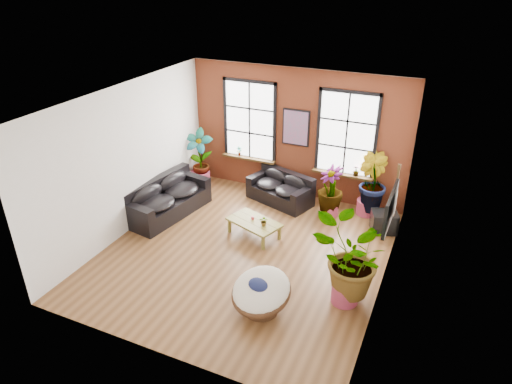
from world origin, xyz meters
TOP-DOWN VIEW (x-y plane):
  - room at (0.00, 0.15)m, footprint 6.04×6.54m
  - sofa_back at (-0.16, 2.64)m, footprint 1.93×1.36m
  - sofa_left at (-2.62, 0.80)m, footprint 1.35×2.46m
  - coffee_table at (-0.10, 0.72)m, footprint 1.40×1.08m
  - papasan_chair at (1.08, -1.61)m, footprint 1.42×1.43m
  - poster at (0.00, 3.18)m, footprint 0.74×0.06m
  - tv_wall_unit at (2.93, 0.60)m, footprint 0.13×1.86m
  - media_box at (2.67, 2.20)m, footprint 0.74×0.68m
  - pot_back_left at (-2.68, 2.64)m, footprint 0.63×0.63m
  - pot_back_right at (2.12, 2.88)m, footprint 0.58×0.58m
  - pot_right_wall at (2.45, -0.72)m, footprint 0.65×0.65m
  - pot_mid at (1.26, 2.44)m, footprint 0.45×0.45m
  - floor_plant_back_left at (-2.68, 2.64)m, footprint 0.93×0.75m
  - floor_plant_back_right at (2.15, 2.90)m, footprint 1.06×1.07m
  - floor_plant_right_wall at (2.46, -0.68)m, footprint 1.78×1.70m
  - floor_plant_mid at (1.23, 2.46)m, footprint 0.95×0.95m
  - table_plant at (0.18, 0.64)m, footprint 0.24×0.21m
  - sill_plant_left at (-1.65, 3.13)m, footprint 0.17×0.17m
  - sill_plant_right at (1.70, 3.13)m, footprint 0.19×0.19m

SIDE VIEW (x-z plane):
  - pot_mid at x=1.26m, z-range 0.00..0.32m
  - pot_right_wall at x=2.45m, z-range 0.00..0.38m
  - pot_back_right at x=2.12m, z-range 0.00..0.38m
  - pot_back_left at x=-2.68m, z-range 0.00..0.41m
  - media_box at x=2.67m, z-range 0.00..0.50m
  - coffee_table at x=-0.10m, z-range 0.11..0.59m
  - sofa_back at x=-0.16m, z-range -0.04..0.76m
  - sofa_left at x=-2.62m, z-range -0.04..0.88m
  - papasan_chair at x=1.08m, z-range 0.01..0.86m
  - table_plant at x=0.18m, z-range 0.40..0.63m
  - floor_plant_mid at x=1.23m, z-range 0.14..1.33m
  - floor_plant_back_right at x=2.15m, z-range 0.15..1.67m
  - floor_plant_back_left at x=-2.68m, z-range 0.15..1.68m
  - floor_plant_right_wall at x=2.46m, z-range 0.16..1.71m
  - sill_plant_left at x=-1.65m, z-range 0.90..1.17m
  - sill_plant_right at x=1.70m, z-range 0.90..1.17m
  - tv_wall_unit at x=2.93m, z-range 0.94..2.14m
  - room at x=0.00m, z-range -0.02..3.52m
  - poster at x=0.00m, z-range 1.46..2.44m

